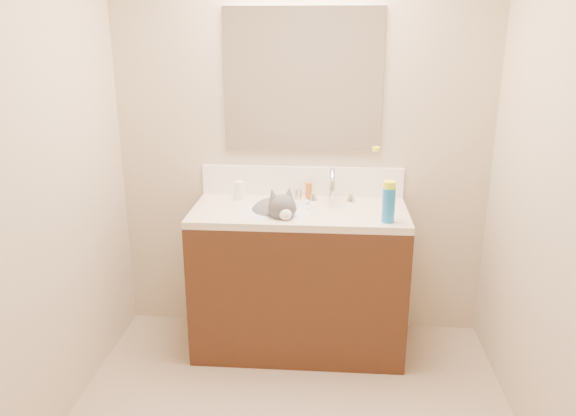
% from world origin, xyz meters
% --- Properties ---
extents(room_shell, '(2.24, 2.54, 2.52)m').
position_xyz_m(room_shell, '(0.00, 0.00, 1.49)').
color(room_shell, '#BBA98B').
rests_on(room_shell, ground).
extents(vanity_cabinet, '(1.20, 0.55, 0.82)m').
position_xyz_m(vanity_cabinet, '(0.00, 0.97, 0.41)').
color(vanity_cabinet, '#3D1F11').
rests_on(vanity_cabinet, ground).
extents(counter_slab, '(1.20, 0.55, 0.04)m').
position_xyz_m(counter_slab, '(0.00, 0.97, 0.84)').
color(counter_slab, beige).
rests_on(counter_slab, vanity_cabinet).
extents(basin, '(0.45, 0.36, 0.14)m').
position_xyz_m(basin, '(-0.12, 0.94, 0.79)').
color(basin, silver).
rests_on(basin, vanity_cabinet).
extents(faucet, '(0.28, 0.20, 0.21)m').
position_xyz_m(faucet, '(0.18, 1.11, 0.95)').
color(faucet, silver).
rests_on(faucet, counter_slab).
extents(cat, '(0.41, 0.44, 0.32)m').
position_xyz_m(cat, '(-0.13, 0.94, 0.83)').
color(cat, '#494749').
rests_on(cat, basin).
extents(backsplash, '(1.20, 0.02, 0.18)m').
position_xyz_m(backsplash, '(0.00, 1.24, 0.95)').
color(backsplash, white).
rests_on(backsplash, counter_slab).
extents(mirror, '(0.90, 0.02, 0.80)m').
position_xyz_m(mirror, '(0.00, 1.24, 1.54)').
color(mirror, white).
rests_on(mirror, room_shell).
extents(pill_bottle, '(0.06, 0.06, 0.11)m').
position_xyz_m(pill_bottle, '(-0.36, 1.14, 0.91)').
color(pill_bottle, white).
rests_on(pill_bottle, counter_slab).
extents(pill_label, '(0.06, 0.06, 0.04)m').
position_xyz_m(pill_label, '(-0.36, 1.14, 0.90)').
color(pill_label, orange).
rests_on(pill_label, pill_bottle).
extents(silver_jar, '(0.06, 0.06, 0.05)m').
position_xyz_m(silver_jar, '(-0.02, 1.17, 0.89)').
color(silver_jar, '#B7B7BC').
rests_on(silver_jar, counter_slab).
extents(amber_bottle, '(0.05, 0.05, 0.10)m').
position_xyz_m(amber_bottle, '(0.04, 1.18, 0.91)').
color(amber_bottle, '#C76317').
rests_on(amber_bottle, counter_slab).
extents(toothbrush, '(0.03, 0.15, 0.01)m').
position_xyz_m(toothbrush, '(0.05, 1.04, 0.87)').
color(toothbrush, white).
rests_on(toothbrush, counter_slab).
extents(toothbrush_head, '(0.02, 0.03, 0.02)m').
position_xyz_m(toothbrush_head, '(0.05, 1.04, 0.87)').
color(toothbrush_head, '#5C7CC5').
rests_on(toothbrush_head, counter_slab).
extents(spray_can, '(0.08, 0.08, 0.18)m').
position_xyz_m(spray_can, '(0.47, 0.79, 0.95)').
color(spray_can, '#1C77C5').
rests_on(spray_can, counter_slab).
extents(spray_cap, '(0.08, 0.08, 0.04)m').
position_xyz_m(spray_cap, '(0.47, 0.79, 1.06)').
color(spray_cap, '#EAFF1A').
rests_on(spray_cap, spray_can).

